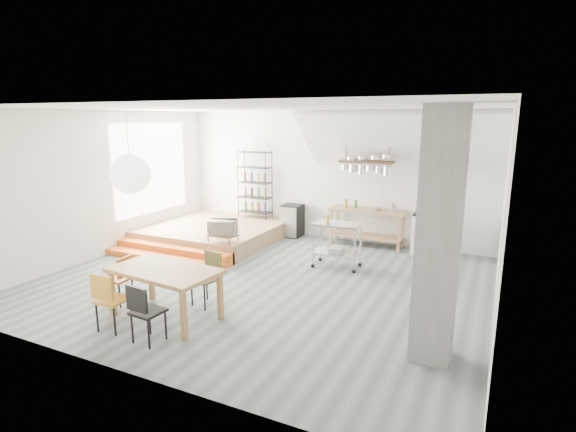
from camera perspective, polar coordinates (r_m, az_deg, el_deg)
The scene contains 26 objects.
floor at distance 8.65m, azimuth -3.16°, elevation -8.17°, with size 8.00×8.00×0.00m, color #555F62.
wall_back at distance 11.38m, azimuth 5.31°, elevation 5.09°, with size 8.00×0.04×3.20m, color silver.
wall_left at distance 10.74m, azimuth -22.35°, elevation 3.77°, with size 0.04×7.00×3.20m, color silver.
wall_right at distance 7.23m, azimuth 25.67°, elevation -0.32°, with size 0.04×7.00×3.20m, color silver.
ceiling at distance 8.11m, azimuth -3.43°, elevation 13.52°, with size 8.00×7.00×0.02m, color white.
slope_ceiling at distance 10.22m, azimuth 13.82°, elevation 9.31°, with size 4.40×1.80×0.15m, color white.
window_pane at distance 11.74m, azimuth -16.94°, elevation 5.81°, with size 0.02×2.50×2.20m, color white.
platform at distance 11.49m, azimuth -9.29°, elevation -2.07°, with size 3.00×3.00×0.40m, color #8F6647.
step_lower at distance 10.06m, azimuth -15.65°, elevation -5.26°, with size 3.00×0.35×0.13m, color orange.
step_upper at distance 10.29m, azimuth -14.39°, elevation -4.40°, with size 3.00×0.35×0.27m, color orange.
concrete_column at distance 5.80m, azimuth 18.61°, elevation -2.62°, with size 0.50×0.50×3.20m, color slate.
kitchen_counter at distance 10.89m, azimuth 9.99°, elevation -0.59°, with size 1.80×0.60×0.91m.
stove at distance 10.65m, azimuth 17.23°, elevation -2.06°, with size 0.60×0.60×1.18m.
pot_rack at distance 10.45m, azimuth 10.07°, elevation 6.38°, with size 1.20×0.50×1.43m.
wire_shelving at distance 12.00m, azimuth -4.23°, elevation 4.17°, with size 0.88×0.38×1.80m.
microwave_shelf at distance 9.80m, azimuth -8.26°, elevation -2.46°, with size 0.60×0.40×0.16m.
paper_lantern at distance 7.25m, azimuth -19.40°, elevation 5.06°, with size 0.60×0.60×0.60m, color white.
dining_table at distance 7.14m, azimuth -15.41°, elevation -7.13°, with size 1.74×1.08×0.79m.
chair_mustard at distance 7.01m, azimuth -21.83°, elevation -9.49°, with size 0.43×0.43×0.89m.
chair_black at distance 6.49m, azimuth -17.85°, elevation -11.13°, with size 0.42×0.42×0.86m.
chair_olive at distance 7.56m, azimuth -10.07°, elevation -7.21°, with size 0.49×0.49×0.88m.
chair_red at distance 7.96m, azimuth -20.44°, elevation -7.10°, with size 0.40×0.40×0.82m.
rolling_cart at distance 9.25m, azimuth 6.24°, elevation -2.90°, with size 0.97×0.57×0.94m.
mini_fridge at distance 11.66m, azimuth 0.53°, elevation -0.58°, with size 0.49×0.49×0.84m, color black.
microwave at distance 9.76m, azimuth -8.29°, elevation -1.43°, with size 0.59×0.40×0.32m, color beige.
bowl at distance 10.71m, azimuth 11.31°, elevation 0.84°, with size 0.21×0.21×0.05m, color silver.
Camera 1 is at (3.94, -7.08, 3.04)m, focal length 28.00 mm.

